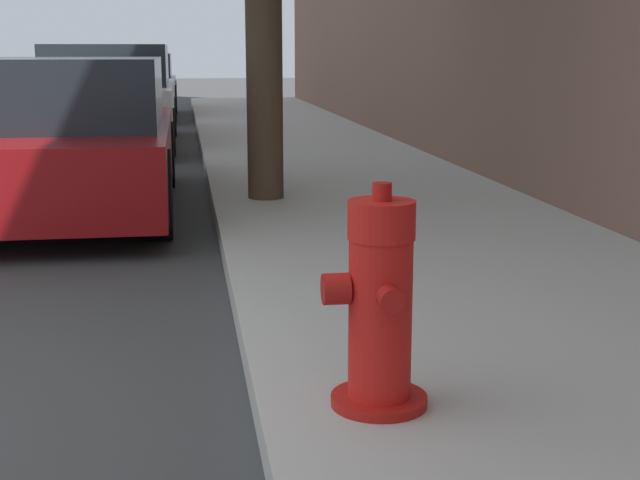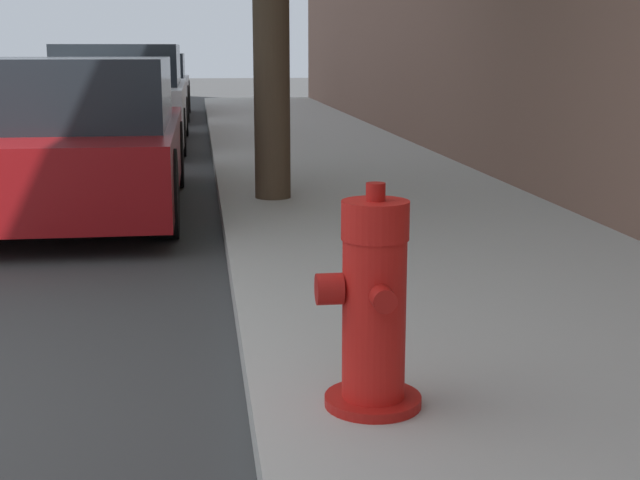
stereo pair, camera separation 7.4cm
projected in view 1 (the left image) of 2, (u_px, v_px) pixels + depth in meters
sidewalk_slab at (605, 395)px, 3.38m from camera, size 2.65×40.00×0.14m
fire_hydrant at (379, 308)px, 3.04m from camera, size 0.37×0.37×0.78m
parked_car_near at (65, 139)px, 7.40m from camera, size 1.76×4.02×1.29m
parked_car_mid at (111, 98)px, 12.45m from camera, size 1.75×4.39×1.41m
parked_car_far at (131, 86)px, 17.62m from camera, size 1.78×4.24×1.27m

